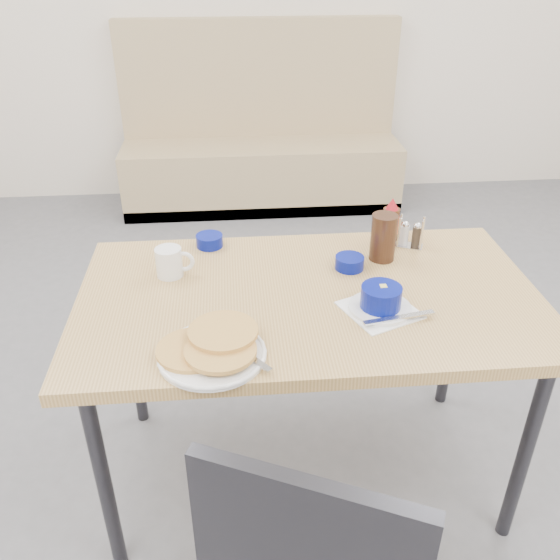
{
  "coord_description": "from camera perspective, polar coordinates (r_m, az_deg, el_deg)",
  "views": [
    {
      "loc": [
        -0.22,
        -1.26,
        1.71
      ],
      "look_at": [
        -0.09,
        0.24,
        0.82
      ],
      "focal_mm": 38.0,
      "sensor_mm": 36.0,
      "label": 1
    }
  ],
  "objects": [
    {
      "name": "butter_bowl",
      "position": [
        1.93,
        6.71,
        1.67
      ],
      "size": [
        0.09,
        0.09,
        0.04
      ],
      "rotation": [
        0.0,
        0.0,
        0.35
      ],
      "color": "navy",
      "rests_on": "dining_table"
    },
    {
      "name": "pancake_plate",
      "position": [
        1.54,
        -6.55,
        -6.61
      ],
      "size": [
        0.29,
        0.28,
        0.05
      ],
      "rotation": [
        0.0,
        0.0,
        0.35
      ],
      "color": "white",
      "rests_on": "dining_table"
    },
    {
      "name": "grits_setting",
      "position": [
        1.72,
        9.69,
        -1.98
      ],
      "size": [
        0.27,
        0.25,
        0.08
      ],
      "rotation": [
        0.0,
        0.0,
        0.4
      ],
      "color": "white",
      "rests_on": "dining_table"
    },
    {
      "name": "ground",
      "position": [
        2.14,
        3.23,
        -22.6
      ],
      "size": [
        6.0,
        6.0,
        0.0
      ],
      "primitive_type": "plane",
      "color": "slate",
      "rests_on": "ground"
    },
    {
      "name": "dining_table",
      "position": [
        1.83,
        2.79,
        -2.92
      ],
      "size": [
        1.4,
        0.8,
        0.76
      ],
      "color": "tan",
      "rests_on": "ground"
    },
    {
      "name": "creamer_bowl",
      "position": [
        2.07,
        -6.8,
        3.77
      ],
      "size": [
        0.09,
        0.09,
        0.04
      ],
      "rotation": [
        0.0,
        0.0,
        0.11
      ],
      "color": "navy",
      "rests_on": "dining_table"
    },
    {
      "name": "amber_tumbler",
      "position": [
        1.98,
        9.91,
        4.07
      ],
      "size": [
        0.1,
        0.1,
        0.16
      ],
      "primitive_type": "cylinder",
      "rotation": [
        0.0,
        0.0,
        0.25
      ],
      "color": "#311B0F",
      "rests_on": "dining_table"
    },
    {
      "name": "booth_bench",
      "position": [
        4.27,
        -1.83,
        12.04
      ],
      "size": [
        1.9,
        0.56,
        1.22
      ],
      "color": "tan",
      "rests_on": "ground"
    },
    {
      "name": "condiment_caddy",
      "position": [
        2.1,
        12.42,
        4.14
      ],
      "size": [
        0.1,
        0.08,
        0.11
      ],
      "rotation": [
        0.0,
        0.0,
        -0.4
      ],
      "color": "silver",
      "rests_on": "dining_table"
    },
    {
      "name": "coffee_mug",
      "position": [
        1.9,
        -10.51,
        1.73
      ],
      "size": [
        0.12,
        0.08,
        0.09
      ],
      "rotation": [
        0.0,
        0.0,
        -0.02
      ],
      "color": "white",
      "rests_on": "dining_table"
    },
    {
      "name": "syrup_bottle",
      "position": [
        2.13,
        10.6,
        5.54
      ],
      "size": [
        0.06,
        0.06,
        0.16
      ],
      "rotation": [
        0.0,
        0.0,
        0.38
      ],
      "color": "#47230F",
      "rests_on": "dining_table"
    }
  ]
}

